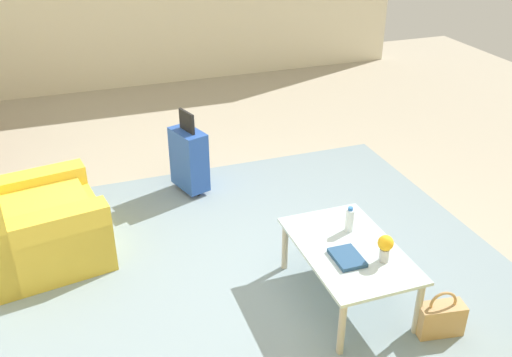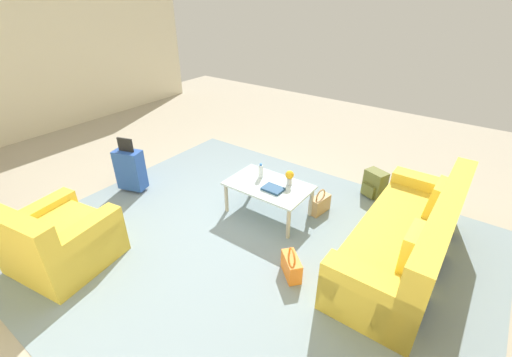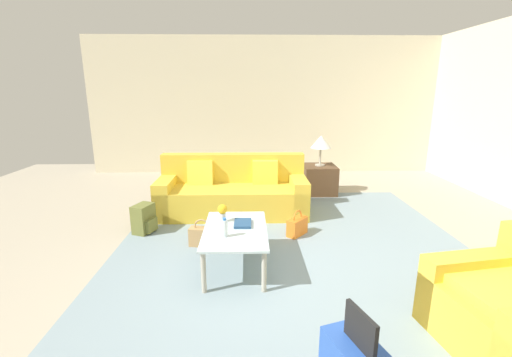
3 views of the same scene
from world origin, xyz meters
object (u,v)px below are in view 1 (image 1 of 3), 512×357
(armchair, at_px, (33,229))
(coffee_table, at_px, (349,254))
(handbag_tan, at_px, (440,318))
(flower_vase, at_px, (385,246))
(suitcase_blue, at_px, (189,158))
(coffee_table_book, at_px, (347,258))
(water_bottle, at_px, (350,220))

(armchair, xyz_separation_m, coffee_table, (-1.29, -2.17, 0.11))
(handbag_tan, bearing_deg, coffee_table, 38.64)
(flower_vase, xyz_separation_m, suitcase_blue, (2.22, 0.85, -0.22))
(armchair, height_order, flower_vase, armchair)
(coffee_table, distance_m, coffee_table_book, 0.16)
(coffee_table, xyz_separation_m, coffee_table_book, (-0.12, 0.08, 0.07))
(coffee_table, relative_size, water_bottle, 5.31)
(coffee_table_book, xyz_separation_m, flower_vase, (-0.10, -0.23, 0.11))
(flower_vase, bearing_deg, coffee_table_book, 66.50)
(coffee_table_book, relative_size, handbag_tan, 0.73)
(armchair, bearing_deg, water_bottle, -115.64)
(flower_vase, relative_size, handbag_tan, 0.57)
(suitcase_blue, bearing_deg, flower_vase, -159.05)
(coffee_table, distance_m, suitcase_blue, 2.12)
(flower_vase, bearing_deg, armchair, 56.95)
(coffee_table_book, bearing_deg, armchair, 56.89)
(coffee_table, relative_size, suitcase_blue, 1.27)
(flower_vase, xyz_separation_m, handbag_tan, (-0.33, -0.29, -0.45))
(coffee_table_book, bearing_deg, water_bottle, -28.47)
(armchair, distance_m, coffee_table_book, 2.53)
(armchair, height_order, handbag_tan, armchair)
(water_bottle, bearing_deg, coffee_table_book, 150.64)
(water_bottle, relative_size, coffee_table_book, 0.78)
(coffee_table, relative_size, flower_vase, 5.28)
(water_bottle, xyz_separation_m, coffee_table_book, (-0.32, 0.18, -0.08))
(coffee_table_book, xyz_separation_m, handbag_tan, (-0.43, -0.52, -0.34))
(coffee_table, height_order, water_bottle, water_bottle)
(armchair, distance_m, flower_vase, 2.78)
(armchair, relative_size, water_bottle, 5.33)
(flower_vase, bearing_deg, coffee_table, 34.29)
(handbag_tan, bearing_deg, armchair, 54.82)
(armchair, bearing_deg, suitcase_blue, -64.16)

